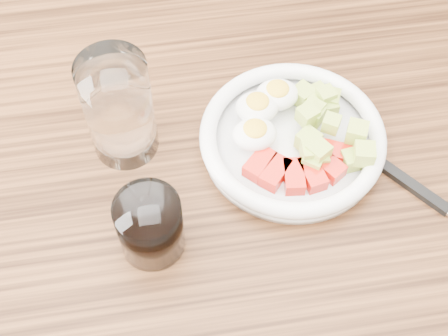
# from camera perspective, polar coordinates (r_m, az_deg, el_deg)

# --- Properties ---
(dining_table) EXTENTS (1.50, 0.90, 0.77)m
(dining_table) POSITION_cam_1_polar(r_m,az_deg,el_deg) (0.86, 0.77, -5.17)
(dining_table) COLOR brown
(dining_table) RESTS_ON ground
(bowl) EXTENTS (0.23, 0.23, 0.06)m
(bowl) POSITION_cam_1_polar(r_m,az_deg,el_deg) (0.79, 6.24, 2.92)
(bowl) COLOR white
(bowl) RESTS_ON dining_table
(fork) EXTENTS (0.14, 0.17, 0.01)m
(fork) POSITION_cam_1_polar(r_m,az_deg,el_deg) (0.79, 18.60, -2.85)
(fork) COLOR black
(fork) RESTS_ON dining_table
(water_glass) EXTENTS (0.08, 0.08, 0.15)m
(water_glass) POSITION_cam_1_polar(r_m,az_deg,el_deg) (0.75, -9.59, 5.39)
(water_glass) COLOR white
(water_glass) RESTS_ON dining_table
(coffee_glass) EXTENTS (0.07, 0.07, 0.08)m
(coffee_glass) POSITION_cam_1_polar(r_m,az_deg,el_deg) (0.70, -6.77, -5.30)
(coffee_glass) COLOR white
(coffee_glass) RESTS_ON dining_table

